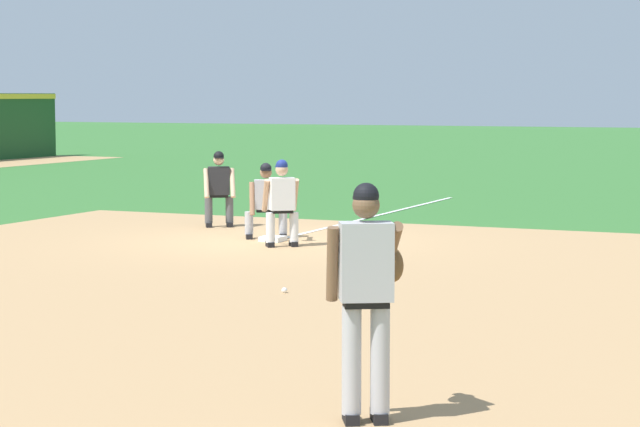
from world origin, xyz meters
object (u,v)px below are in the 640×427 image
at_px(baseball, 284,290).
at_px(pitcher, 367,287).
at_px(first_baseman, 267,198).
at_px(umpire, 219,186).
at_px(first_base_bag, 273,239).
at_px(baserunner, 282,200).

relative_size(baseball, pitcher, 0.04).
bearing_deg(first_baseman, umpire, 50.51).
bearing_deg(baseball, umpire, 34.19).
bearing_deg(baseball, first_baseman, 28.20).
bearing_deg(umpire, first_base_bag, -130.94).
relative_size(pitcher, first_baseman, 1.39).
height_order(baseball, pitcher, pitcher).
relative_size(first_baseman, umpire, 0.92).
height_order(baseball, first_baseman, first_baseman).
xyz_separation_m(pitcher, baserunner, (9.84, 5.42, -0.27)).
distance_m(first_base_bag, baseball, 5.68).
xyz_separation_m(pitcher, first_baseman, (10.77, 6.15, -0.33)).
bearing_deg(first_baseman, baserunner, -141.98).
relative_size(first_base_bag, baserunner, 0.26).
distance_m(first_baseman, umpire, 2.24).
relative_size(pitcher, umpire, 1.27).
bearing_deg(pitcher, first_base_bag, 29.39).
xyz_separation_m(first_base_bag, first_baseman, (0.28, 0.24, 0.69)).
relative_size(first_base_bag, first_baseman, 0.28).
bearing_deg(first_base_bag, baserunner, -143.00).
relative_size(first_base_bag, baseball, 5.14).
bearing_deg(baserunner, umpire, 46.20).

